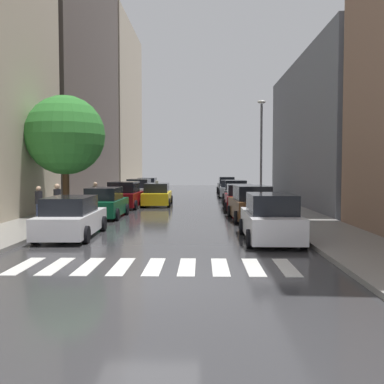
{
  "coord_description": "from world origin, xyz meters",
  "views": [
    {
      "loc": [
        1.29,
        -10.29,
        2.69
      ],
      "look_at": [
        0.55,
        23.74,
        0.86
      ],
      "focal_mm": 41.3,
      "sensor_mm": 36.0,
      "label": 1
    }
  ],
  "objects_px": {
    "parked_car_left_fifth": "(148,187)",
    "parked_car_right_fifth": "(230,189)",
    "parked_car_left_fourth": "(139,191)",
    "parked_car_right_fourth": "(236,192)",
    "parked_car_right_third": "(240,198)",
    "pedestrian_far_side": "(57,201)",
    "parked_car_left_second": "(105,204)",
    "parked_car_right_second": "(251,204)",
    "street_tree_left": "(65,135)",
    "parked_car_left_nearest": "(71,218)",
    "parked_car_left_third": "(125,196)",
    "pedestrian_foreground": "(39,202)",
    "parked_car_right_nearest": "(270,219)",
    "taxi_midroad": "(157,195)",
    "parked_car_right_sixth": "(226,186)",
    "lamp_post_right": "(261,145)",
    "pedestrian_near_tree": "(95,194)"
  },
  "relations": [
    {
      "from": "parked_car_left_fourth",
      "to": "taxi_midroad",
      "type": "bearing_deg",
      "value": -157.12
    },
    {
      "from": "parked_car_right_fifth",
      "to": "parked_car_right_sixth",
      "type": "relative_size",
      "value": 1.05
    },
    {
      "from": "parked_car_left_nearest",
      "to": "parked_car_right_nearest",
      "type": "xyz_separation_m",
      "value": [
        7.64,
        -0.77,
        0.07
      ]
    },
    {
      "from": "parked_car_left_fourth",
      "to": "pedestrian_foreground",
      "type": "distance_m",
      "value": 15.0
    },
    {
      "from": "parked_car_right_fifth",
      "to": "pedestrian_far_side",
      "type": "xyz_separation_m",
      "value": [
        -9.7,
        -19.58,
        0.34
      ]
    },
    {
      "from": "parked_car_right_fifth",
      "to": "pedestrian_far_side",
      "type": "relative_size",
      "value": 2.49
    },
    {
      "from": "pedestrian_near_tree",
      "to": "pedestrian_foreground",
      "type": "bearing_deg",
      "value": -107.05
    },
    {
      "from": "parked_car_left_second",
      "to": "parked_car_left_fifth",
      "type": "distance_m",
      "value": 19.25
    },
    {
      "from": "parked_car_left_nearest",
      "to": "parked_car_right_third",
      "type": "relative_size",
      "value": 1.06
    },
    {
      "from": "parked_car_left_fourth",
      "to": "parked_car_right_sixth",
      "type": "bearing_deg",
      "value": -33.96
    },
    {
      "from": "taxi_midroad",
      "to": "parked_car_right_fifth",
      "type": "bearing_deg",
      "value": -32.84
    },
    {
      "from": "parked_car_left_nearest",
      "to": "street_tree_left",
      "type": "xyz_separation_m",
      "value": [
        -2.37,
        7.0,
        3.74
      ]
    },
    {
      "from": "pedestrian_far_side",
      "to": "parked_car_left_second",
      "type": "bearing_deg",
      "value": -38.91
    },
    {
      "from": "pedestrian_far_side",
      "to": "street_tree_left",
      "type": "relative_size",
      "value": 0.28
    },
    {
      "from": "parked_car_left_nearest",
      "to": "parked_car_right_nearest",
      "type": "relative_size",
      "value": 1.03
    },
    {
      "from": "pedestrian_foreground",
      "to": "pedestrian_near_tree",
      "type": "relative_size",
      "value": 1.0
    },
    {
      "from": "parked_car_left_second",
      "to": "lamp_post_right",
      "type": "height_order",
      "value": "lamp_post_right"
    },
    {
      "from": "parked_car_left_second",
      "to": "pedestrian_far_side",
      "type": "distance_m",
      "value": 3.02
    },
    {
      "from": "parked_car_left_fourth",
      "to": "parked_car_right_fourth",
      "type": "relative_size",
      "value": 0.93
    },
    {
      "from": "parked_car_left_nearest",
      "to": "pedestrian_foreground",
      "type": "xyz_separation_m",
      "value": [
        -2.97,
        4.53,
        0.27
      ]
    },
    {
      "from": "parked_car_left_nearest",
      "to": "parked_car_left_third",
      "type": "distance_m",
      "value": 12.59
    },
    {
      "from": "parked_car_left_second",
      "to": "parked_car_left_fifth",
      "type": "xyz_separation_m",
      "value": [
        -0.03,
        19.25,
        0.04
      ]
    },
    {
      "from": "parked_car_right_fourth",
      "to": "parked_car_right_fifth",
      "type": "relative_size",
      "value": 1.06
    },
    {
      "from": "lamp_post_right",
      "to": "parked_car_right_third",
      "type": "bearing_deg",
      "value": -116.34
    },
    {
      "from": "pedestrian_foreground",
      "to": "street_tree_left",
      "type": "height_order",
      "value": "street_tree_left"
    },
    {
      "from": "parked_car_left_third",
      "to": "pedestrian_foreground",
      "type": "xyz_separation_m",
      "value": [
        -2.85,
        -8.06,
        0.18
      ]
    },
    {
      "from": "taxi_midroad",
      "to": "pedestrian_far_side",
      "type": "relative_size",
      "value": 2.62
    },
    {
      "from": "parked_car_right_second",
      "to": "parked_car_right_third",
      "type": "xyz_separation_m",
      "value": [
        -0.14,
        5.25,
        -0.05
      ]
    },
    {
      "from": "parked_car_left_fifth",
      "to": "parked_car_left_nearest",
      "type": "bearing_deg",
      "value": -179.43
    },
    {
      "from": "parked_car_left_fifth",
      "to": "parked_car_right_fifth",
      "type": "bearing_deg",
      "value": -104.4
    },
    {
      "from": "parked_car_left_fourth",
      "to": "parked_car_right_nearest",
      "type": "xyz_separation_m",
      "value": [
        7.7,
        -20.01,
        -0.02
      ]
    },
    {
      "from": "parked_car_right_third",
      "to": "taxi_midroad",
      "type": "distance_m",
      "value": 6.69
    },
    {
      "from": "parked_car_left_fifth",
      "to": "lamp_post_right",
      "type": "distance_m",
      "value": 15.24
    },
    {
      "from": "parked_car_left_second",
      "to": "parked_car_left_fourth",
      "type": "relative_size",
      "value": 0.98
    },
    {
      "from": "parked_car_right_fifth",
      "to": "pedestrian_near_tree",
      "type": "xyz_separation_m",
      "value": [
        -9.41,
        -12.99,
        0.27
      ]
    },
    {
      "from": "street_tree_left",
      "to": "lamp_post_right",
      "type": "xyz_separation_m",
      "value": [
        11.72,
        7.65,
        -0.11
      ]
    },
    {
      "from": "parked_car_left_fourth",
      "to": "street_tree_left",
      "type": "distance_m",
      "value": 12.98
    },
    {
      "from": "parked_car_left_fourth",
      "to": "parked_car_right_nearest",
      "type": "distance_m",
      "value": 21.44
    },
    {
      "from": "parked_car_right_second",
      "to": "parked_car_right_fifth",
      "type": "xyz_separation_m",
      "value": [
        0.06,
        18.25,
        -0.09
      ]
    },
    {
      "from": "parked_car_right_third",
      "to": "pedestrian_far_side",
      "type": "xyz_separation_m",
      "value": [
        -9.5,
        -6.58,
        0.31
      ]
    },
    {
      "from": "parked_car_right_second",
      "to": "pedestrian_foreground",
      "type": "height_order",
      "value": "pedestrian_foreground"
    },
    {
      "from": "parked_car_left_nearest",
      "to": "parked_car_left_second",
      "type": "distance_m",
      "value": 6.74
    },
    {
      "from": "parked_car_left_third",
      "to": "parked_car_right_nearest",
      "type": "distance_m",
      "value": 15.45
    },
    {
      "from": "parked_car_left_second",
      "to": "parked_car_right_fifth",
      "type": "height_order",
      "value": "parked_car_left_second"
    },
    {
      "from": "parked_car_right_second",
      "to": "street_tree_left",
      "type": "relative_size",
      "value": 0.71
    },
    {
      "from": "parked_car_left_nearest",
      "to": "street_tree_left",
      "type": "bearing_deg",
      "value": 17.13
    },
    {
      "from": "parked_car_right_third",
      "to": "pedestrian_far_side",
      "type": "bearing_deg",
      "value": 125.91
    },
    {
      "from": "pedestrian_foreground",
      "to": "pedestrian_far_side",
      "type": "relative_size",
      "value": 0.93
    },
    {
      "from": "parked_car_left_fourth",
      "to": "parked_car_right_third",
      "type": "height_order",
      "value": "parked_car_left_fourth"
    },
    {
      "from": "parked_car_right_nearest",
      "to": "parked_car_right_second",
      "type": "relative_size",
      "value": 1.01
    }
  ]
}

